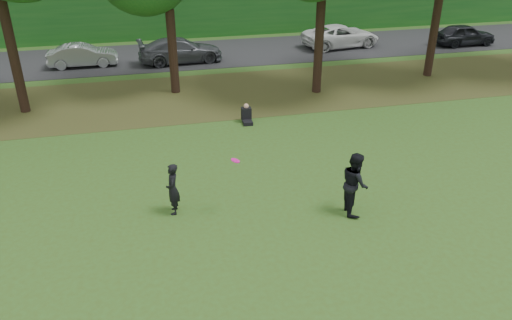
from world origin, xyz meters
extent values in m
plane|color=#334B17|center=(0.00, 0.00, 0.00)|extent=(120.00, 120.00, 0.00)
cube|color=#4B371A|center=(0.00, 13.00, 0.01)|extent=(60.00, 7.00, 0.01)
cube|color=black|center=(0.00, 21.00, 0.01)|extent=(70.00, 7.00, 0.02)
imported|color=black|center=(-4.07, 2.57, 0.82)|extent=(0.46, 0.64, 1.64)
imported|color=black|center=(1.27, 1.35, 0.99)|extent=(0.88, 1.06, 1.99)
imported|color=gray|center=(-7.86, 19.80, 0.67)|extent=(3.98, 1.42, 1.31)
imported|color=#43454B|center=(-2.17, 19.35, 0.75)|extent=(5.16, 2.45, 1.45)
imported|color=silver|center=(8.69, 20.68, 0.74)|extent=(5.49, 3.09, 1.45)
imported|color=black|center=(17.01, 19.17, 0.73)|extent=(4.16, 1.70, 1.41)
cylinder|color=#DE128F|center=(-2.22, 2.12, 1.79)|extent=(0.36, 0.38, 0.15)
cube|color=black|center=(-0.35, 8.95, 0.08)|extent=(0.42, 0.57, 0.16)
cube|color=black|center=(-0.34, 9.23, 0.36)|extent=(0.43, 0.35, 0.56)
sphere|color=tan|center=(-0.34, 9.23, 0.72)|extent=(0.22, 0.22, 0.22)
cylinder|color=black|center=(-10.00, 12.80, 2.54)|extent=(0.44, 0.44, 5.08)
cylinder|color=black|center=(-3.00, 13.90, 2.06)|extent=(0.44, 0.44, 4.12)
cylinder|color=black|center=(4.00, 12.30, 2.31)|extent=(0.44, 0.44, 4.62)
cylinder|color=black|center=(11.00, 13.50, 2.23)|extent=(0.44, 0.44, 4.45)
camera|label=1|loc=(-4.65, -10.66, 8.38)|focal=35.00mm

